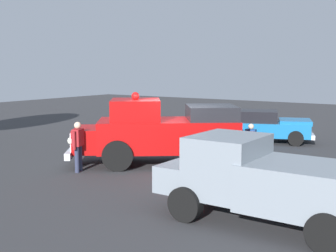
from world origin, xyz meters
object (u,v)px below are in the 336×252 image
classic_hot_rod (263,126)px  vintage_fire_truck (161,131)px  parked_pickup (264,180)px  lawn_chair_near_truck (250,142)px  spectator_standing (78,143)px  spectator_seated (252,139)px  lawn_chair_by_car (234,142)px  traffic_cone (106,142)px

classic_hot_rod → vintage_fire_truck: bearing=-100.4°
parked_pickup → lawn_chair_near_truck: size_ratio=4.71×
parked_pickup → spectator_standing: 7.01m
spectator_seated → parked_pickup: bearing=-64.6°
parked_pickup → lawn_chair_by_car: size_ratio=4.71×
vintage_fire_truck → traffic_cone: bearing=164.3°
vintage_fire_truck → lawn_chair_near_truck: size_ratio=5.93×
traffic_cone → lawn_chair_by_car: bearing=15.9°
parked_pickup → spectator_seated: parked_pickup is taller
spectator_seated → spectator_standing: (-3.69, -5.65, 0.27)m
parked_pickup → lawn_chair_by_car: 7.22m
parked_pickup → spectator_seated: size_ratio=3.72×
lawn_chair_near_truck → spectator_standing: bearing=-123.8°
vintage_fire_truck → lawn_chair_near_truck: 3.70m
lawn_chair_by_car → spectator_seated: spectator_seated is taller
parked_pickup → traffic_cone: (-8.92, 4.70, -0.68)m
parked_pickup → traffic_cone: size_ratio=7.57×
lawn_chair_by_car → traffic_cone: bearing=-164.1°
spectator_standing → traffic_cone: spectator_standing is taller
lawn_chair_near_truck → spectator_standing: spectator_standing is taller
vintage_fire_truck → spectator_standing: bearing=-121.6°
vintage_fire_truck → spectator_seated: (2.12, 3.10, -0.50)m
vintage_fire_truck → lawn_chair_by_car: (1.67, 2.50, -0.61)m
spectator_standing → vintage_fire_truck: bearing=58.4°
lawn_chair_by_car → spectator_seated: size_ratio=0.79×
lawn_chair_near_truck → parked_pickup: bearing=-64.2°
vintage_fire_truck → spectator_seated: size_ratio=4.69×
vintage_fire_truck → lawn_chair_near_truck: bearing=54.4°
lawn_chair_near_truck → traffic_cone: bearing=-161.0°
spectator_seated → traffic_cone: (-5.69, -2.09, -0.39)m
lawn_chair_near_truck → traffic_cone: size_ratio=1.61×
lawn_chair_near_truck → classic_hot_rod: bearing=104.4°
parked_pickup → spectator_seated: (-3.23, 6.80, -0.29)m
classic_hot_rod → traffic_cone: size_ratio=7.46×
parked_pickup → spectator_standing: size_ratio=2.87×
lawn_chair_by_car → spectator_seated: 0.75m
classic_hot_rod → parked_pickup: size_ratio=0.99×
parked_pickup → lawn_chair_by_car: (-3.68, 6.20, -0.40)m
vintage_fire_truck → parked_pickup: bearing=-34.7°
parked_pickup → spectator_standing: bearing=170.6°
parked_pickup → traffic_cone: parked_pickup is taller
lawn_chair_by_car → spectator_standing: 6.01m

